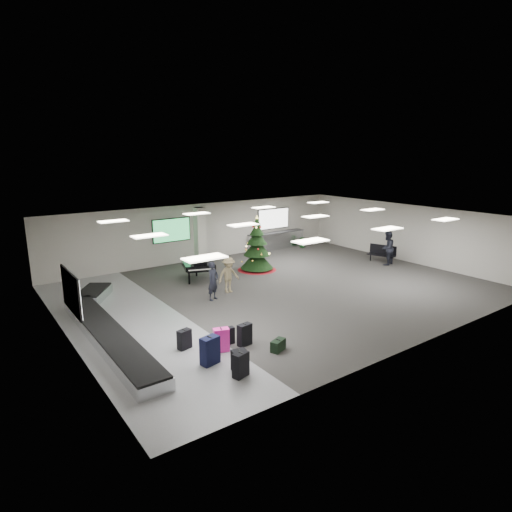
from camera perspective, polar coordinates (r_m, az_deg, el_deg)
ground at (r=19.31m, az=3.30°, el=-4.47°), size 18.00×18.00×0.00m
room_envelope at (r=19.01m, az=1.23°, el=2.52°), size 18.02×14.02×3.21m
baggage_carousel at (r=15.75m, az=-19.57°, el=-8.75°), size 2.28×9.71×0.43m
service_counter at (r=27.22m, az=2.72°, el=2.10°), size 4.05×0.65×1.08m
suitcase_0 at (r=12.06m, az=-2.05°, el=-14.29°), size 0.50×0.36×0.73m
suitcase_1 at (r=13.83m, az=-1.53°, el=-10.44°), size 0.49×0.30×0.74m
pink_suitcase at (r=13.47m, az=-4.66°, el=-11.09°), size 0.54×0.41×0.77m
suitcase_3 at (r=13.99m, az=-3.69°, el=-10.54°), size 0.38×0.24×0.57m
navy_suitcase at (r=12.74m, az=-6.17°, el=-12.42°), size 0.60×0.42×0.86m
suitcase_5 at (r=12.41m, az=-2.32°, el=-13.67°), size 0.44×0.27×0.64m
green_duffel at (r=13.56m, az=2.96°, el=-11.80°), size 0.59×0.44×0.37m
suitcase_8 at (r=13.79m, az=-9.53°, el=-10.90°), size 0.47×0.34×0.65m
christmas_tree at (r=22.20m, az=0.12°, el=0.62°), size 2.03×2.03×2.90m
grand_piano at (r=20.70m, az=-7.69°, el=-1.21°), size 1.87×2.14×1.03m
bench at (r=24.91m, az=16.52°, el=0.43°), size 0.97×1.59×0.96m
traveler_a at (r=17.82m, az=-5.75°, el=-3.32°), size 0.70×0.60×1.64m
traveler_b at (r=18.71m, az=-3.66°, el=-2.53°), size 1.03×0.59×1.58m
traveler_bench at (r=24.30m, az=17.09°, el=1.01°), size 1.04×0.88×1.86m
potted_plant_left at (r=24.94m, az=-0.50°, el=0.72°), size 0.55×0.58×0.83m
potted_plant_right at (r=27.72m, az=6.21°, el=1.83°), size 0.55×0.55×0.71m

